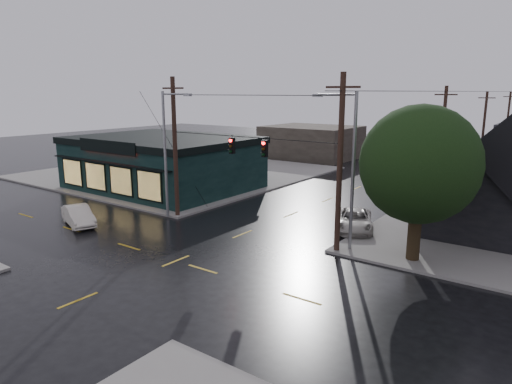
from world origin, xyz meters
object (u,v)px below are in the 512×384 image
Objects in this scene: corner_tree at (420,165)px; utility_pole_nw at (178,217)px; utility_pole_ne at (336,252)px; sedan_cream at (78,216)px; suv_silver at (355,220)px.

corner_tree is 17.89m from utility_pole_nw.
corner_tree is 6.80m from utility_pole_ne.
corner_tree is 0.83× the size of utility_pole_ne.
utility_pole_nw is 6.91m from sedan_cream.
suv_silver is at bearing -37.56° from sedan_cream.
utility_pole_nw is 2.05× the size of suv_silver.
corner_tree reaches higher than sedan_cream.
utility_pole_ne is at bearing 0.00° from utility_pole_nw.
utility_pole_nw is at bearing 176.28° from suv_silver.
corner_tree is 22.54m from sedan_cream.
suv_silver is (-0.96, 4.62, 0.69)m from utility_pole_ne.
sedan_cream is 0.84× the size of suv_silver.
utility_pole_nw is at bearing 180.00° from utility_pole_ne.
suv_silver is (-4.99, 3.52, -4.68)m from corner_tree.
suv_silver is (16.02, 10.23, 0.00)m from sedan_cream.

